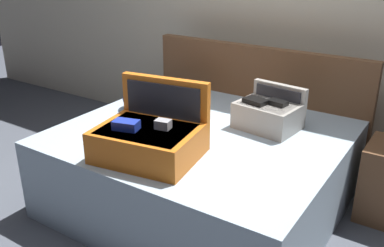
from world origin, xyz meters
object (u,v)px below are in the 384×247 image
(bed, at_px, (201,168))
(pillow_center_head, at_px, (172,89))
(hard_case_large, at_px, (150,136))
(pillow_near_headboard, at_px, (143,100))
(hard_case_medium, at_px, (268,113))

(bed, height_order, pillow_center_head, pillow_center_head)
(hard_case_large, distance_m, pillow_center_head, 1.01)
(hard_case_large, relative_size, pillow_center_head, 1.34)
(hard_case_large, relative_size, pillow_near_headboard, 1.76)
(pillow_near_headboard, distance_m, pillow_center_head, 0.33)
(bed, distance_m, pillow_center_head, 0.78)
(hard_case_medium, xyz_separation_m, pillow_center_head, (-0.89, 0.11, -0.02))
(hard_case_large, height_order, pillow_near_headboard, hard_case_large)
(bed, relative_size, hard_case_medium, 4.16)
(bed, height_order, hard_case_large, hard_case_large)
(bed, height_order, hard_case_medium, hard_case_medium)
(hard_case_large, xyz_separation_m, pillow_near_headboard, (-0.52, 0.56, -0.04))
(pillow_center_head, bearing_deg, pillow_near_headboard, -95.91)
(bed, distance_m, pillow_near_headboard, 0.70)
(hard_case_medium, bearing_deg, hard_case_large, -110.86)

